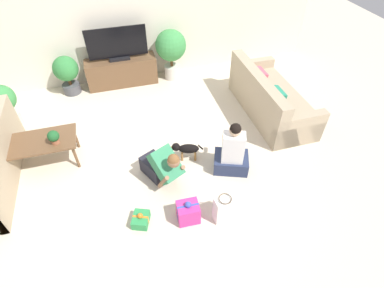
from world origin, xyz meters
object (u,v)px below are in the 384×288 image
Objects in this scene: gift_box_a at (141,219)px; coffee_table at (40,143)px; sofa_right at (269,99)px; potted_plant_back_left at (67,72)px; potted_plant_back_right at (171,48)px; potted_plant_corner_left at (3,103)px; person_kneeling at (162,166)px; dog at (186,149)px; person_sitting at (232,154)px; gift_box_b at (188,212)px; tabletop_plant at (54,137)px; gift_bag_a at (224,209)px; tv_console at (122,72)px; tv at (117,46)px.

coffee_table is at bearing 129.49° from gift_box_a.
potted_plant_back_left is at bearing 64.08° from sofa_right.
potted_plant_back_left is at bearing 180.00° from potted_plant_back_right.
potted_plant_back_right is at bearing 39.80° from sofa_right.
potted_plant_corner_left is at bearing -165.86° from potted_plant_back_right.
person_kneeling is 0.58m from dog.
person_sitting reaches higher than gift_box_b.
potted_plant_back_right is 2.15× the size of dog.
potted_plant_back_left reaches higher than tabletop_plant.
potted_plant_back_left is at bearing -129.15° from dog.
person_sitting is at bearing -18.80° from coffee_table.
potted_plant_corner_left is 4.21m from gift_bag_a.
potted_plant_back_left is 0.86× the size of person_sitting.
tabletop_plant is at bearing -86.72° from dog.
sofa_right is at bearing -25.92° from potted_plant_back_left.
tv_console is (1.44, 2.03, -0.13)m from coffee_table.
person_kneeling is 1.61× the size of dog.
gift_box_b is (1.88, -1.63, -0.27)m from coffee_table.
gift_box_a is (-0.19, -3.56, -0.22)m from tv_console.
coffee_table is 3.40× the size of gift_box_a.
sofa_right reaches higher than potted_plant_corner_left.
tv is at bearing 86.97° from gift_box_a.
person_kneeling is at bearing -27.83° from tabletop_plant.
potted_plant_back_right reaches higher than tv_console.
gift_bag_a is at bearing 24.56° from dog.
potted_plant_corner_left is 1.59m from tabletop_plant.
gift_box_a is at bearing -150.58° from person_kneeling.
tv is 1.46× the size of potted_plant_corner_left.
tv reaches higher than gift_box_b.
gift_box_a is (-0.89, -0.99, -0.15)m from dog.
tv is at bearing 54.65° from coffee_table.
person_sitting reaches higher than gift_bag_a.
gift_box_a is (-0.44, -0.64, -0.25)m from person_kneeling.
person_kneeling is at bearing -85.07° from tv_console.
tv is at bearing 103.21° from gift_bag_a.
gift_box_a is (0.88, -3.51, -0.40)m from potted_plant_back_left.
sofa_right is 1.41× the size of tv_console.
gift_bag_a is (-1.64, -1.99, -0.09)m from sofa_right.
dog is 2.25× the size of tabletop_plant.
person_kneeling reaches higher than gift_box_a.
gift_box_a is (1.25, -1.52, -0.34)m from coffee_table.
coffee_table is at bearing -125.35° from tv.
potted_plant_corner_left is at bearing 135.62° from gift_bag_a.
potted_plant_back_right reaches higher than coffee_table.
gift_bag_a is (0.19, -1.22, -0.01)m from dog.
person_kneeling is (-0.82, -2.86, -0.37)m from potted_plant_back_right.
gift_bag_a is (0.89, -3.79, -0.66)m from tv.
person_sitting reaches higher than potted_plant_back_left.
dog is (2.81, -1.71, -0.27)m from potted_plant_corner_left.
tabletop_plant reaches higher than coffee_table.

